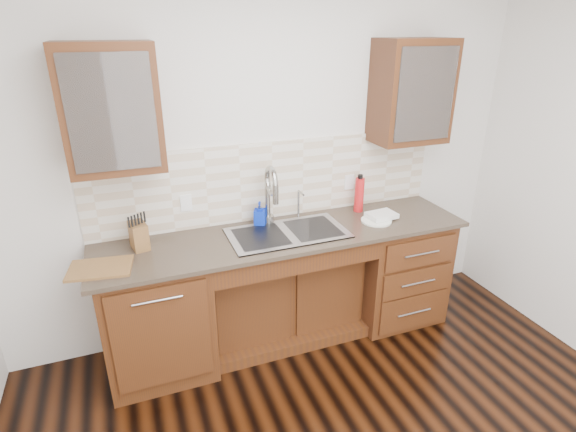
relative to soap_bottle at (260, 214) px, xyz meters
name	(u,v)px	position (x,y,z in m)	size (l,w,h in m)	color
wall_back	(269,160)	(0.14, 0.18, 0.35)	(4.00, 0.10, 2.70)	silver
base_cabinet_left	(158,314)	(-0.81, -0.18, -0.56)	(0.70, 0.62, 0.88)	#593014
base_cabinet_center	(282,292)	(0.14, -0.09, -0.65)	(1.20, 0.44, 0.70)	#593014
base_cabinet_right	(393,266)	(1.09, -0.18, -0.56)	(0.70, 0.62, 0.88)	#593014
countertop	(287,235)	(0.14, -0.20, -0.11)	(2.70, 0.65, 0.03)	#84705B
backsplash	(272,181)	(0.14, 0.12, 0.20)	(2.70, 0.02, 0.59)	beige
sink	(288,244)	(0.14, -0.21, -0.18)	(0.84, 0.46, 0.19)	#9E9EA5
faucet	(268,198)	(0.07, 0.02, 0.11)	(0.04, 0.04, 0.40)	#999993
filter_tap	(298,203)	(0.32, 0.03, 0.03)	(0.02, 0.02, 0.24)	#999993
upper_cabinet_left	(111,109)	(-0.91, -0.04, 0.82)	(0.55, 0.34, 0.75)	#593014
upper_cabinet_right	(411,92)	(1.19, -0.04, 0.82)	(0.55, 0.34, 0.75)	#593014
outlet_left	(186,203)	(-0.51, 0.10, 0.12)	(0.08, 0.01, 0.12)	white
outlet_right	(349,182)	(0.79, 0.10, 0.12)	(0.08, 0.01, 0.12)	white
soap_bottle	(260,214)	(0.00, 0.00, 0.00)	(0.08, 0.08, 0.18)	#0828BB
water_bottle	(359,195)	(0.82, -0.01, 0.05)	(0.07, 0.07, 0.27)	red
plate	(376,221)	(0.84, -0.25, -0.08)	(0.23, 0.23, 0.01)	white
dish_towel	(382,215)	(0.90, -0.22, -0.06)	(0.22, 0.16, 0.03)	white
knife_block	(139,236)	(-0.86, -0.07, 0.00)	(0.10, 0.16, 0.18)	olive
cutting_board	(100,268)	(-1.11, -0.29, -0.08)	(0.37, 0.26, 0.02)	brown
cup_left_a	(100,119)	(-0.98, -0.04, 0.77)	(0.11, 0.11, 0.09)	white
cup_left_b	(126,117)	(-0.83, -0.04, 0.77)	(0.11, 0.11, 0.10)	white
cup_right_a	(398,100)	(1.08, -0.04, 0.77)	(0.12, 0.12, 0.09)	white
cup_right_b	(423,99)	(1.30, -0.04, 0.77)	(0.09, 0.09, 0.09)	white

